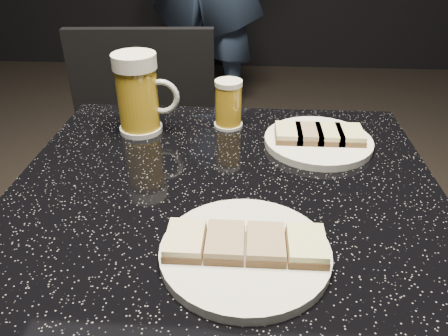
{
  "coord_description": "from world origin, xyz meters",
  "views": [
    {
      "loc": [
        0.04,
        -0.57,
        1.14
      ],
      "look_at": [
        0.0,
        0.0,
        0.8
      ],
      "focal_mm": 35.0,
      "sensor_mm": 36.0,
      "label": 1
    }
  ],
  "objects_px": {
    "plate_small": "(318,142)",
    "beer_mug": "(139,94)",
    "table": "(224,302)",
    "chair": "(144,172)",
    "beer_tumbler": "(228,104)",
    "plate_large": "(245,252)"
  },
  "relations": [
    {
      "from": "plate_small",
      "to": "beer_mug",
      "type": "height_order",
      "value": "beer_mug"
    },
    {
      "from": "plate_small",
      "to": "table",
      "type": "relative_size",
      "value": 0.27
    },
    {
      "from": "beer_mug",
      "to": "chair",
      "type": "relative_size",
      "value": 0.18
    },
    {
      "from": "chair",
      "to": "beer_mug",
      "type": "bearing_deg",
      "value": -72.91
    },
    {
      "from": "beer_mug",
      "to": "plate_small",
      "type": "bearing_deg",
      "value": -6.47
    },
    {
      "from": "plate_small",
      "to": "chair",
      "type": "height_order",
      "value": "chair"
    },
    {
      "from": "beer_mug",
      "to": "beer_tumbler",
      "type": "bearing_deg",
      "value": 10.94
    },
    {
      "from": "plate_small",
      "to": "beer_tumbler",
      "type": "relative_size",
      "value": 2.08
    },
    {
      "from": "plate_small",
      "to": "table",
      "type": "distance_m",
      "value": 0.35
    },
    {
      "from": "table",
      "to": "beer_tumbler",
      "type": "distance_m",
      "value": 0.39
    },
    {
      "from": "table",
      "to": "beer_mug",
      "type": "bearing_deg",
      "value": 129.22
    },
    {
      "from": "chair",
      "to": "plate_small",
      "type": "bearing_deg",
      "value": -33.75
    },
    {
      "from": "plate_large",
      "to": "chair",
      "type": "xyz_separation_m",
      "value": [
        -0.29,
        0.6,
        -0.26
      ]
    },
    {
      "from": "plate_large",
      "to": "plate_small",
      "type": "distance_m",
      "value": 0.35
    },
    {
      "from": "plate_large",
      "to": "chair",
      "type": "height_order",
      "value": "chair"
    },
    {
      "from": "beer_tumbler",
      "to": "table",
      "type": "bearing_deg",
      "value": -88.48
    },
    {
      "from": "plate_large",
      "to": "table",
      "type": "height_order",
      "value": "plate_large"
    },
    {
      "from": "table",
      "to": "chair",
      "type": "distance_m",
      "value": 0.53
    },
    {
      "from": "table",
      "to": "beer_tumbler",
      "type": "xyz_separation_m",
      "value": [
        -0.01,
        0.25,
        0.29
      ]
    },
    {
      "from": "beer_tumbler",
      "to": "chair",
      "type": "distance_m",
      "value": 0.44
    },
    {
      "from": "table",
      "to": "chair",
      "type": "xyz_separation_m",
      "value": [
        -0.25,
        0.46,
        -0.01
      ]
    },
    {
      "from": "chair",
      "to": "beer_tumbler",
      "type": "bearing_deg",
      "value": -40.25
    }
  ]
}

